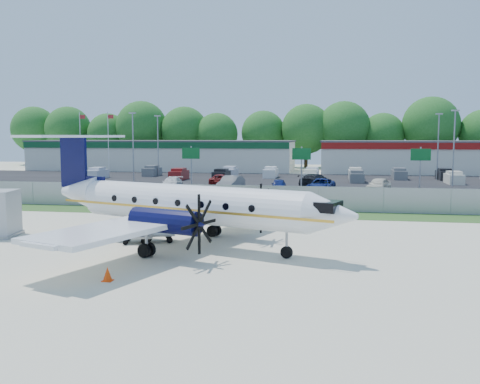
% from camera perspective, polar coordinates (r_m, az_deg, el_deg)
% --- Properties ---
extents(ground, '(170.00, 170.00, 0.00)m').
position_cam_1_polar(ground, '(30.10, -2.02, -5.54)').
color(ground, beige).
rests_on(ground, ground).
extents(grass_verge, '(170.00, 4.00, 0.02)m').
position_cam_1_polar(grass_verge, '(41.74, 1.45, -2.28)').
color(grass_verge, '#2D561E').
rests_on(grass_verge, ground).
extents(access_road, '(170.00, 8.00, 0.02)m').
position_cam_1_polar(access_road, '(48.61, 2.70, -1.11)').
color(access_road, black).
rests_on(access_road, ground).
extents(parking_lot, '(170.00, 32.00, 0.02)m').
position_cam_1_polar(parking_lot, '(69.37, 4.95, 1.01)').
color(parking_lot, black).
rests_on(parking_lot, ground).
extents(perimeter_fence, '(120.00, 0.06, 1.99)m').
position_cam_1_polar(perimeter_fence, '(43.57, 1.85, -0.61)').
color(perimeter_fence, gray).
rests_on(perimeter_fence, ground).
extents(building_west, '(46.40, 12.40, 5.24)m').
position_cam_1_polar(building_west, '(95.77, -8.29, 3.91)').
color(building_west, silver).
rests_on(building_west, ground).
extents(building_east, '(44.40, 12.40, 5.24)m').
position_cam_1_polar(building_east, '(93.00, 22.45, 3.46)').
color(building_east, silver).
rests_on(building_east, ground).
extents(sign_left, '(1.80, 0.26, 5.00)m').
position_cam_1_polar(sign_left, '(53.71, -5.24, 3.41)').
color(sign_left, gray).
rests_on(sign_left, ground).
extents(sign_mid, '(1.80, 0.26, 5.00)m').
position_cam_1_polar(sign_mid, '(51.90, 6.57, 3.30)').
color(sign_mid, gray).
rests_on(sign_mid, ground).
extents(sign_right, '(1.80, 0.26, 5.00)m').
position_cam_1_polar(sign_right, '(52.37, 18.69, 3.05)').
color(sign_right, gray).
rests_on(sign_right, ground).
extents(flagpole_west, '(1.06, 0.12, 10.00)m').
position_cam_1_polar(flagpole_west, '(93.83, -16.64, 5.52)').
color(flagpole_west, white).
rests_on(flagpole_west, ground).
extents(flagpole_east, '(1.06, 0.12, 10.00)m').
position_cam_1_polar(flagpole_east, '(91.70, -13.83, 5.59)').
color(flagpole_east, white).
rests_on(flagpole_east, ground).
extents(light_pole_nw, '(0.90, 0.35, 9.09)m').
position_cam_1_polar(light_pole_nw, '(71.80, -11.34, 5.26)').
color(light_pole_nw, gray).
rests_on(light_pole_nw, ground).
extents(light_pole_ne, '(0.90, 0.35, 9.09)m').
position_cam_1_polar(light_pole_ne, '(68.24, 21.86, 4.91)').
color(light_pole_ne, gray).
rests_on(light_pole_ne, ground).
extents(light_pole_sw, '(0.90, 0.35, 9.09)m').
position_cam_1_polar(light_pole_sw, '(81.19, -8.75, 5.38)').
color(light_pole_sw, gray).
rests_on(light_pole_sw, ground).
extents(light_pole_se, '(0.90, 0.35, 9.09)m').
position_cam_1_polar(light_pole_se, '(78.06, 20.38, 5.05)').
color(light_pole_se, gray).
rests_on(light_pole_se, ground).
extents(tree_line, '(112.00, 6.00, 14.00)m').
position_cam_1_polar(tree_line, '(103.20, 6.67, 2.62)').
color(tree_line, '#1D5C1B').
rests_on(tree_line, ground).
extents(aircraft, '(19.78, 19.27, 6.07)m').
position_cam_1_polar(aircraft, '(29.28, -5.92, -1.24)').
color(aircraft, white).
rests_on(aircraft, ground).
extents(pushback_tug, '(2.50, 1.98, 1.25)m').
position_cam_1_polar(pushback_tug, '(33.74, -11.84, -3.37)').
color(pushback_tug, white).
rests_on(pushback_tug, ground).
extents(baggage_cart_near, '(1.91, 1.40, 0.90)m').
position_cam_1_polar(baggage_cart_near, '(30.71, -10.88, -4.61)').
color(baggage_cart_near, gray).
rests_on(baggage_cart_near, ground).
extents(baggage_cart_far, '(2.33, 1.86, 1.06)m').
position_cam_1_polar(baggage_cart_far, '(30.91, -8.90, -4.37)').
color(baggage_cart_far, gray).
rests_on(baggage_cart_far, ground).
extents(cone_port_wing, '(0.42, 0.42, 0.60)m').
position_cam_1_polar(cone_port_wing, '(23.16, -13.95, -8.52)').
color(cone_port_wing, '#FC4107').
rests_on(cone_port_wing, ground).
extents(cone_starboard_wing, '(0.35, 0.35, 0.49)m').
position_cam_1_polar(cone_starboard_wing, '(37.04, 2.93, -2.99)').
color(cone_starboard_wing, '#FC4107').
rests_on(cone_starboard_wing, ground).
extents(road_car_west, '(5.82, 3.31, 1.59)m').
position_cam_1_polar(road_car_west, '(50.63, -13.58, -1.00)').
color(road_car_west, '#595B5E').
rests_on(road_car_west, ground).
extents(road_car_mid, '(5.22, 3.66, 1.32)m').
position_cam_1_polar(road_car_mid, '(49.83, 12.45, -1.08)').
color(road_car_mid, maroon).
rests_on(road_car_mid, ground).
extents(parked_car_a, '(2.31, 4.87, 1.37)m').
position_cam_1_polar(parked_car_a, '(60.76, -7.29, 0.27)').
color(parked_car_a, silver).
rests_on(parked_car_a, ground).
extents(parked_car_b, '(2.45, 5.24, 1.66)m').
position_cam_1_polar(parked_car_b, '(58.61, -0.96, 0.10)').
color(parked_car_b, '#595B5E').
rests_on(parked_car_b, ground).
extents(parked_car_c, '(1.80, 3.96, 1.32)m').
position_cam_1_polar(parked_car_c, '(58.86, 4.15, 0.11)').
color(parked_car_c, navy).
rests_on(parked_car_c, ground).
extents(parked_car_d, '(3.21, 5.63, 1.48)m').
position_cam_1_polar(parked_car_d, '(57.90, 8.64, -0.04)').
color(parked_car_d, navy).
rests_on(parked_car_d, ground).
extents(parked_car_e, '(3.33, 4.97, 1.57)m').
position_cam_1_polar(parked_car_e, '(59.19, 14.55, -0.03)').
color(parked_car_e, beige).
rests_on(parked_car_e, ground).
extents(parked_car_f, '(2.54, 4.94, 1.33)m').
position_cam_1_polar(parked_car_f, '(65.76, -2.14, 0.74)').
color(parked_car_f, maroon).
rests_on(parked_car_f, ground).
extents(parked_car_g, '(4.27, 5.99, 1.61)m').
position_cam_1_polar(parked_car_g, '(63.39, 8.05, 0.49)').
color(parked_car_g, black).
rests_on(parked_car_g, ground).
extents(far_parking_rows, '(56.00, 10.00, 1.60)m').
position_cam_1_polar(far_parking_rows, '(74.34, 5.30, 1.33)').
color(far_parking_rows, gray).
rests_on(far_parking_rows, ground).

